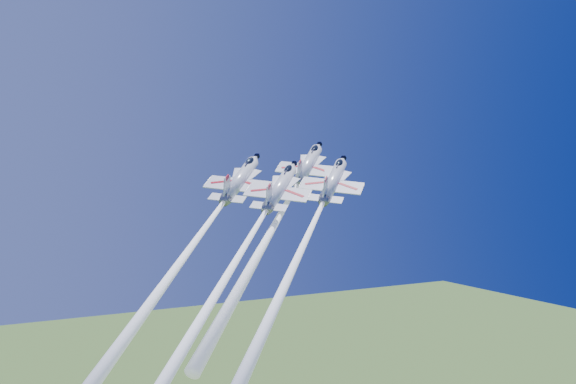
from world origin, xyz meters
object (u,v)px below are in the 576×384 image
jet_lead (277,221)px  jet_right (299,254)px  jet_left (188,252)px  jet_slot (226,278)px

jet_lead → jet_right: jet_lead is taller
jet_left → jet_right: jet_left is taller
jet_slot → jet_lead: bearing=83.8°
jet_right → jet_slot: size_ratio=0.88×
jet_lead → jet_slot: size_ratio=0.82×
jet_lead → jet_left: jet_lead is taller
jet_right → jet_slot: (-9.64, 0.61, -2.37)m
jet_lead → jet_right: (-2.40, -10.92, -3.27)m
jet_left → jet_slot: 10.49m
jet_left → jet_right: bearing=-1.9°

